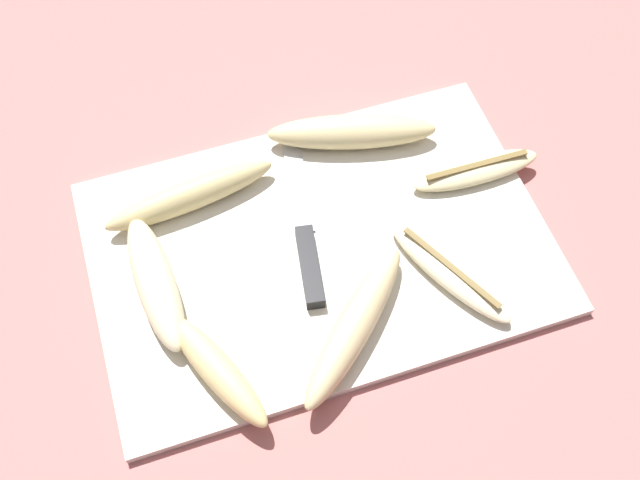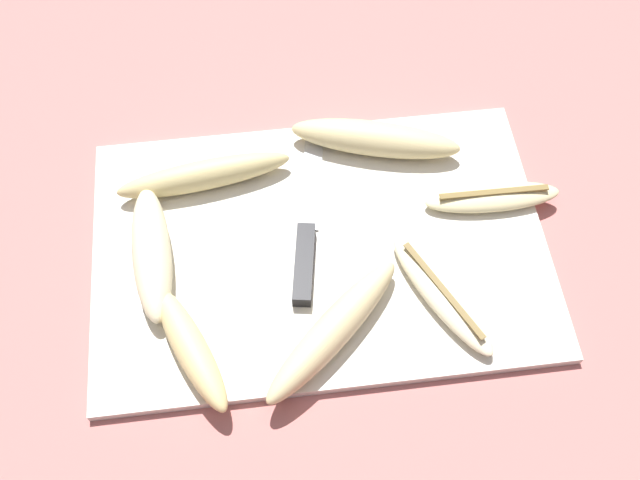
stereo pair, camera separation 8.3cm
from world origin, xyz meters
name	(u,v)px [view 1 (the left image)]	position (x,y,z in m)	size (l,w,h in m)	color
ground_plane	(320,250)	(0.00, 0.00, 0.00)	(4.00, 4.00, 0.00)	#B76B66
cutting_board	(320,247)	(0.00, 0.00, 0.01)	(0.51, 0.34, 0.01)	silver
knife	(307,250)	(-0.02, -0.01, 0.02)	(0.06, 0.22, 0.02)	black
banana_ripe_center	(356,325)	(0.00, -0.11, 0.03)	(0.17, 0.17, 0.04)	beige
banana_soft_right	(476,170)	(0.20, 0.03, 0.02)	(0.16, 0.04, 0.02)	beige
banana_golden_short	(218,370)	(-0.15, -0.11, 0.03)	(0.09, 0.15, 0.04)	#EDD689
banana_bright_far	(450,272)	(0.12, -0.08, 0.02)	(0.11, 0.16, 0.02)	beige
banana_spotted_left	(190,195)	(-0.12, 0.10, 0.03)	(0.20, 0.06, 0.04)	#DBC684
banana_mellow_near	(352,132)	(0.08, 0.12, 0.03)	(0.21, 0.10, 0.04)	beige
banana_pale_long	(156,285)	(-0.18, 0.00, 0.03)	(0.05, 0.17, 0.04)	beige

